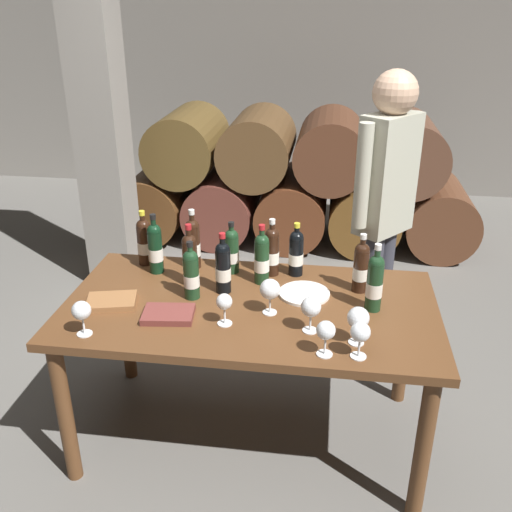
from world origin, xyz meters
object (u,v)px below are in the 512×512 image
at_px(leather_ledger, 112,302).
at_px(serving_plate, 304,294).
at_px(dining_table, 250,321).
at_px(wine_bottle_1, 223,267).
at_px(wine_bottle_2, 232,250).
at_px(wine_glass_1, 270,290).
at_px(wine_bottle_4, 155,248).
at_px(wine_glass_5, 224,303).
at_px(wine_bottle_9, 191,274).
at_px(wine_glass_3, 81,312).
at_px(tasting_notebook, 168,314).
at_px(sommelier_presenting, 385,198).
at_px(wine_glass_4, 358,319).
at_px(wine_bottle_3, 361,267).
at_px(wine_bottle_8, 296,252).
at_px(wine_glass_0, 326,332).
at_px(wine_bottle_6, 272,251).
at_px(wine_bottle_7, 144,241).
at_px(wine_glass_2, 311,308).
at_px(wine_bottle_0, 262,258).
at_px(wine_bottle_5, 375,282).
at_px(wine_bottle_10, 193,243).
at_px(wine_bottle_11, 190,259).
at_px(wine_glass_6, 360,333).

relative_size(leather_ledger, serving_plate, 0.92).
distance_m(dining_table, wine_bottle_1, 0.28).
xyz_separation_m(wine_bottle_2, wine_glass_1, (0.24, -0.38, -0.00)).
relative_size(wine_bottle_4, wine_glass_5, 2.15).
distance_m(wine_bottle_9, wine_glass_5, 0.29).
relative_size(wine_glass_3, tasting_notebook, 0.70).
relative_size(wine_glass_5, sommelier_presenting, 0.08).
xyz_separation_m(wine_bottle_1, wine_glass_4, (0.62, -0.36, -0.01)).
height_order(wine_glass_5, serving_plate, wine_glass_5).
xyz_separation_m(wine_bottle_3, tasting_notebook, (-0.83, -0.37, -0.11)).
bearing_deg(wine_bottle_2, wine_bottle_8, 2.68).
bearing_deg(wine_bottle_2, wine_bottle_9, -115.03).
height_order(wine_bottle_3, wine_glass_0, wine_bottle_3).
xyz_separation_m(dining_table, wine_bottle_6, (0.06, 0.32, 0.22)).
bearing_deg(leather_ledger, wine_bottle_9, 4.50).
xyz_separation_m(wine_bottle_7, wine_glass_2, (0.89, -0.54, -0.02)).
distance_m(wine_bottle_9, leather_ledger, 0.38).
relative_size(wine_bottle_0, tasting_notebook, 1.37).
distance_m(wine_bottle_5, wine_glass_1, 0.46).
bearing_deg(tasting_notebook, wine_bottle_10, 84.38).
bearing_deg(tasting_notebook, wine_bottle_0, 40.47).
distance_m(tasting_notebook, leather_ledger, 0.30).
distance_m(wine_bottle_7, wine_bottle_10, 0.26).
height_order(wine_glass_3, serving_plate, wine_glass_3).
xyz_separation_m(wine_bottle_9, wine_bottle_11, (-0.04, 0.13, 0.01)).
relative_size(wine_bottle_2, wine_bottle_5, 0.85).
xyz_separation_m(leather_ledger, sommelier_presenting, (1.25, 0.84, 0.27)).
bearing_deg(wine_bottle_8, wine_glass_2, -79.16).
height_order(wine_glass_1, tasting_notebook, wine_glass_1).
relative_size(wine_bottle_10, wine_glass_3, 2.05).
relative_size(wine_glass_2, tasting_notebook, 0.72).
xyz_separation_m(wine_bottle_5, wine_bottle_6, (-0.49, 0.29, -0.01)).
height_order(wine_bottle_11, leather_ledger, wine_bottle_11).
xyz_separation_m(wine_bottle_8, wine_bottle_11, (-0.50, -0.17, 0.01)).
relative_size(wine_bottle_4, wine_bottle_8, 1.13).
xyz_separation_m(wine_glass_0, tasting_notebook, (-0.69, 0.19, -0.09)).
xyz_separation_m(wine_bottle_5, sommelier_presenting, (0.08, 0.72, 0.15)).
bearing_deg(tasting_notebook, wine_glass_2, -9.03).
xyz_separation_m(wine_bottle_5, wine_glass_0, (-0.20, -0.39, -0.03)).
distance_m(wine_bottle_4, wine_bottle_11, 0.23).
relative_size(wine_bottle_5, leather_ledger, 1.45).
xyz_separation_m(wine_glass_6, serving_plate, (-0.24, 0.47, -0.10)).
relative_size(wine_bottle_1, wine_glass_0, 1.99).
xyz_separation_m(wine_bottle_8, tasting_notebook, (-0.52, -0.50, -0.11)).
xyz_separation_m(serving_plate, sommelier_presenting, (0.39, 0.63, 0.28)).
xyz_separation_m(wine_bottle_5, leather_ledger, (-1.18, -0.12, -0.12)).
xyz_separation_m(wine_glass_2, wine_glass_6, (0.20, -0.16, -0.00)).
relative_size(wine_bottle_0, wine_glass_6, 1.97).
height_order(wine_bottle_0, wine_bottle_4, wine_bottle_4).
bearing_deg(wine_bottle_0, tasting_notebook, -133.03).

